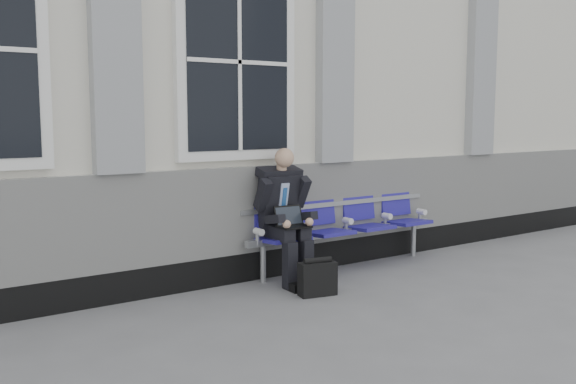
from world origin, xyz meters
TOP-DOWN VIEW (x-y plane):
  - ground at (0.00, 0.00)m, footprint 70.00×70.00m
  - station_building at (-0.02, 3.47)m, footprint 14.40×4.40m
  - bench at (1.65, 1.32)m, footprint 2.60×0.47m
  - businessman at (0.74, 1.19)m, footprint 0.57×0.76m
  - briefcase at (0.72, 0.59)m, footprint 0.39×0.22m

SIDE VIEW (x-z plane):
  - ground at x=0.00m, z-range 0.00..0.00m
  - briefcase at x=0.72m, z-range -0.01..0.36m
  - bench at x=1.65m, z-range 0.10..1.01m
  - businessman at x=0.74m, z-range 0.06..1.45m
  - station_building at x=-0.02m, z-range -0.02..4.47m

